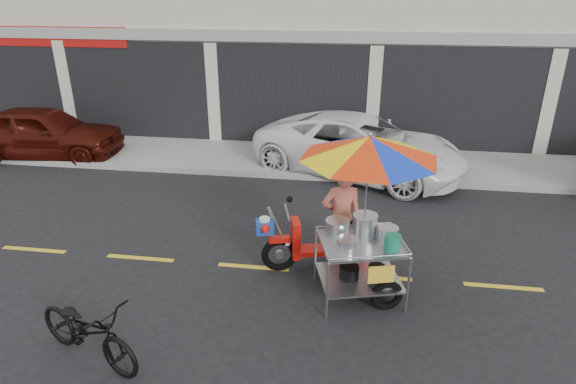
# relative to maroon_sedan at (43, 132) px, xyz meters

# --- Properties ---
(ground) EXTENTS (90.00, 90.00, 0.00)m
(ground) POSITION_rel_maroon_sedan_xyz_m (8.77, -4.70, -0.70)
(ground) COLOR black
(sidewalk) EXTENTS (45.00, 3.00, 0.15)m
(sidewalk) POSITION_rel_maroon_sedan_xyz_m (8.77, 0.80, -0.63)
(sidewalk) COLOR gray
(sidewalk) RESTS_ON ground
(centerline) EXTENTS (42.00, 0.10, 0.01)m
(centerline) POSITION_rel_maroon_sedan_xyz_m (8.77, -4.70, -0.70)
(centerline) COLOR gold
(centerline) RESTS_ON ground
(maroon_sedan) EXTENTS (4.25, 2.00, 1.41)m
(maroon_sedan) POSITION_rel_maroon_sedan_xyz_m (0.00, 0.00, 0.00)
(maroon_sedan) COLOR #3A0C06
(maroon_sedan) RESTS_ON ground
(white_pickup) EXTENTS (5.66, 4.07, 1.43)m
(white_pickup) POSITION_rel_maroon_sedan_xyz_m (8.47, 0.00, 0.01)
(white_pickup) COLOR white
(white_pickup) RESTS_ON ground
(near_bicycle) EXTENTS (1.80, 1.20, 0.90)m
(near_bicycle) POSITION_rel_maroon_sedan_xyz_m (5.21, -7.09, -0.26)
(near_bicycle) COLOR black
(near_bicycle) RESTS_ON ground
(food_vendor_rig) EXTENTS (2.90, 2.39, 2.55)m
(food_vendor_rig) POSITION_rel_maroon_sedan_xyz_m (8.39, -4.91, 0.90)
(food_vendor_rig) COLOR black
(food_vendor_rig) RESTS_ON ground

